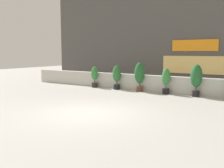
% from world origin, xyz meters
% --- Properties ---
extents(ground_plane, '(48.00, 48.00, 0.00)m').
position_xyz_m(ground_plane, '(0.00, 0.00, 0.00)').
color(ground_plane, '#B2AFA8').
extents(planter_wall, '(18.00, 0.40, 0.90)m').
position_xyz_m(planter_wall, '(0.00, 6.00, 0.45)').
color(planter_wall, beige).
rests_on(planter_wall, ground).
extents(building_backdrop, '(20.00, 2.08, 6.50)m').
position_xyz_m(building_backdrop, '(0.00, 10.00, 3.25)').
color(building_backdrop, '#4C4947').
rests_on(building_backdrop, ground).
extents(potted_plant_0, '(0.42, 0.42, 1.30)m').
position_xyz_m(potted_plant_0, '(-3.92, 5.55, 0.72)').
color(potted_plant_0, '#2D2823').
rests_on(potted_plant_0, ground).
extents(potted_plant_1, '(0.48, 0.48, 1.42)m').
position_xyz_m(potted_plant_1, '(-2.29, 5.55, 0.82)').
color(potted_plant_1, black).
rests_on(potted_plant_1, ground).
extents(potted_plant_2, '(0.57, 0.57, 1.61)m').
position_xyz_m(potted_plant_2, '(-0.80, 5.55, 0.95)').
color(potted_plant_2, brown).
rests_on(potted_plant_2, ground).
extents(potted_plant_3, '(0.44, 0.44, 1.35)m').
position_xyz_m(potted_plant_3, '(0.76, 5.55, 0.76)').
color(potted_plant_3, black).
rests_on(potted_plant_3, ground).
extents(potted_plant_4, '(0.56, 0.56, 1.60)m').
position_xyz_m(potted_plant_4, '(2.31, 5.55, 0.94)').
color(potted_plant_4, black).
rests_on(potted_plant_4, ground).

